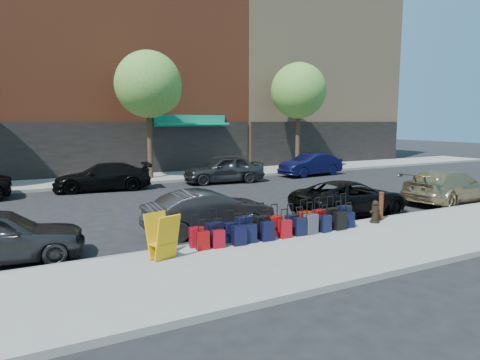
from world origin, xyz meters
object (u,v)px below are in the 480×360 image
tree_right (300,92)px  bollard (381,206)px  car_far_1 (103,177)px  car_far_3 (311,165)px  car_far_2 (224,169)px  tree_center (151,86)px  car_near_3 (448,186)px  display_rack (162,237)px  car_near_1 (209,212)px  car_near_2 (350,198)px  suitcase_front_5 (275,226)px  fire_hydrant (375,212)px

tree_right → bollard: (-7.03, -14.29, -4.78)m
car_far_1 → car_far_3: bearing=96.2°
car_far_1 → car_far_2: car_far_2 is taller
tree_center → car_near_3: 16.32m
tree_center → car_far_3: 10.88m
bollard → display_rack: display_rack is taller
display_rack → car_near_1: 3.12m
bollard → car_near_2: 1.66m
tree_right → car_near_3: (-1.53, -12.79, -4.71)m
suitcase_front_5 → fire_hydrant: size_ratio=1.26×
fire_hydrant → car_near_3: 6.17m
tree_right → bollard: size_ratio=7.72×
fire_hydrant → car_near_1: car_near_1 is taller
car_far_1 → car_near_2: bearing=41.7°
car_near_1 → car_far_3: size_ratio=0.94×
fire_hydrant → bollard: (0.44, 0.17, 0.15)m
car_far_1 → car_near_1: bearing=14.5°
display_rack → tree_right: bearing=26.7°
bollard → car_near_1: (-5.49, 1.70, 0.03)m
display_rack → car_far_2: 13.96m
display_rack → car_near_3: 13.34m
suitcase_front_5 → car_near_3: (9.66, 1.48, 0.26)m
fire_hydrant → suitcase_front_5: bearing=-178.8°
fire_hydrant → car_far_2: size_ratio=0.16×
tree_right → display_rack: tree_right is taller
tree_center → display_rack: (-4.23, -14.79, -4.72)m
tree_center → car_far_3: bearing=-16.1°
car_near_3 → tree_right: bearing=-14.0°
tree_right → car_far_3: (-1.07, -2.72, -4.70)m
tree_center → suitcase_front_5: (-0.70, -14.27, -4.97)m
tree_center → car_near_2: tree_center is taller
car_far_3 → suitcase_front_5: bearing=-47.6°
fire_hydrant → tree_right: bearing=66.9°
bollard → car_near_3: (5.49, 1.50, 0.06)m
tree_right → tree_center: bearing=180.0°
car_far_2 → fire_hydrant: bearing=4.8°
fire_hydrant → car_near_3: bearing=19.9°
tree_right → car_far_1: 14.85m
bollard → car_far_1: car_far_1 is taller
fire_hydrant → display_rack: (-7.26, -0.32, 0.20)m
suitcase_front_5 → car_far_1: bearing=99.6°
display_rack → car_near_1: size_ratio=0.27×
fire_hydrant → bollard: bearing=25.6°
display_rack → car_near_2: (7.88, 2.15, -0.06)m
display_rack → car_far_3: 18.23m
car_far_3 → car_far_2: bearing=-94.2°
car_near_3 → car_far_3: (0.47, 10.08, 0.01)m
car_near_1 → car_near_3: car_near_3 is taller
tree_center → tree_right: (10.50, 0.00, 0.00)m
car_far_3 → car_near_3: bearing=-9.0°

